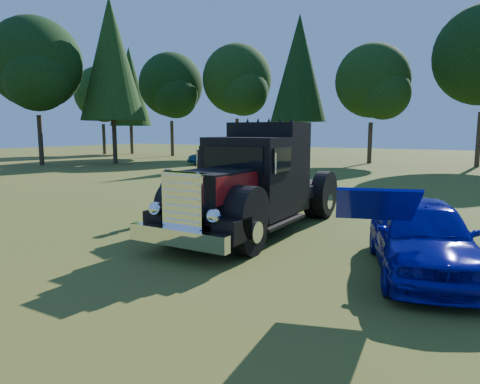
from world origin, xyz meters
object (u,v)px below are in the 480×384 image
spectator_near (191,202)px  spectator_far (170,195)px  hotrod_coupe (421,235)px  diamond_t_truck (254,186)px  distant_teal_car (211,157)px

spectator_near → spectator_far: spectator_near is taller
hotrod_coupe → spectator_near: (-5.89, 0.40, 0.10)m
diamond_t_truck → distant_teal_car: size_ratio=1.95×
hotrod_coupe → distant_teal_car: 27.79m
spectator_near → diamond_t_truck: bearing=-66.5°
spectator_near → spectator_far: bearing=48.1°
diamond_t_truck → hotrod_coupe: 4.74m
diamond_t_truck → hotrod_coupe: size_ratio=1.52×
diamond_t_truck → hotrod_coupe: diamond_t_truck is taller
spectator_far → diamond_t_truck: bearing=-36.8°
hotrod_coupe → distant_teal_car: hotrod_coupe is taller
diamond_t_truck → spectator_far: size_ratio=4.48×
hotrod_coupe → spectator_near: hotrod_coupe is taller
spectator_far → hotrod_coupe: bearing=-48.5°
spectator_near → distant_teal_car: bearing=21.8°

